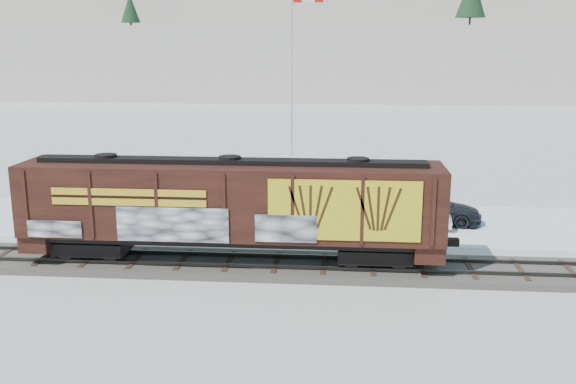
# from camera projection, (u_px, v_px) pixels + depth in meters

# --- Properties ---
(ground) EXTENTS (500.00, 500.00, 0.00)m
(ground) POSITION_uv_depth(u_px,v_px,m) (324.00, 270.00, 26.81)
(ground) COLOR white
(ground) RESTS_ON ground
(rail_track) EXTENTS (50.00, 3.40, 0.43)m
(rail_track) POSITION_uv_depth(u_px,v_px,m) (324.00, 267.00, 26.78)
(rail_track) COLOR #59544C
(rail_track) RESTS_ON ground
(parking_strip) EXTENTS (40.00, 8.00, 0.03)m
(parking_strip) POSITION_uv_depth(u_px,v_px,m) (328.00, 222.00, 34.09)
(parking_strip) COLOR white
(parking_strip) RESTS_ON ground
(hillside) EXTENTS (360.00, 110.00, 93.00)m
(hillside) POSITION_uv_depth(u_px,v_px,m) (342.00, 22.00, 159.26)
(hillside) COLOR white
(hillside) RESTS_ON ground
(hopper_railcar) EXTENTS (17.31, 3.06, 4.25)m
(hopper_railcar) POSITION_uv_depth(u_px,v_px,m) (231.00, 203.00, 26.49)
(hopper_railcar) COLOR black
(hopper_railcar) RESTS_ON rail_track
(flagpole) EXTENTS (2.30, 0.90, 12.78)m
(flagpole) POSITION_uv_depth(u_px,v_px,m) (293.00, 119.00, 38.85)
(flagpole) COLOR silver
(flagpole) RESTS_ON ground
(car_silver) EXTENTS (4.68, 2.04, 1.57)m
(car_silver) POSITION_uv_depth(u_px,v_px,m) (163.00, 207.00, 33.88)
(car_silver) COLOR #A2A5A9
(car_silver) RESTS_ON parking_strip
(car_white) EXTENTS (4.53, 2.06, 1.44)m
(car_white) POSITION_uv_depth(u_px,v_px,m) (408.00, 214.00, 32.85)
(car_white) COLOR white
(car_white) RESTS_ON parking_strip
(car_dark) EXTENTS (5.59, 3.18, 1.53)m
(car_dark) POSITION_uv_depth(u_px,v_px,m) (430.00, 208.00, 33.86)
(car_dark) COLOR #202229
(car_dark) RESTS_ON parking_strip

